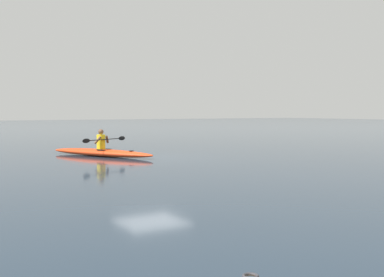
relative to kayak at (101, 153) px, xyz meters
The scene contains 3 objects.
ground_plane 2.12m from the kayak, 132.62° to the left, with size 160.00×160.00×0.00m, color #1E2D3D.
kayak is the anchor object (origin of this frame).
kayaker 0.48m from the kayak, 116.75° to the left, with size 2.20×1.13×0.78m.
Camera 1 is at (8.23, 16.55, 1.78)m, focal length 45.33 mm.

